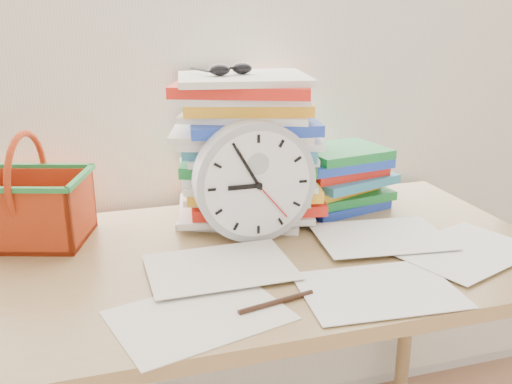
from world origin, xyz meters
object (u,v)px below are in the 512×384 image
object	(u,v)px
basket	(29,189)
book_stack	(339,178)
clock	(254,181)
desk	(231,286)
paper_stack	(247,147)

from	to	relation	value
basket	book_stack	bearing A→B (deg)	17.79
clock	basket	bearing A→B (deg)	164.33
desk	paper_stack	xyz separation A→B (m)	(0.10, 0.23, 0.25)
basket	desk	bearing A→B (deg)	-9.80
paper_stack	clock	xyz separation A→B (m)	(-0.03, -0.15, -0.04)
desk	basket	xyz separation A→B (m)	(-0.41, 0.21, 0.20)
desk	clock	bearing A→B (deg)	43.84
clock	book_stack	distance (m)	0.31
clock	book_stack	bearing A→B (deg)	27.36
basket	clock	bearing A→B (deg)	1.70
clock	book_stack	world-z (taller)	clock
desk	book_stack	bearing A→B (deg)	31.56
desk	book_stack	xyz separation A→B (m)	(0.35, 0.21, 0.15)
paper_stack	desk	bearing A→B (deg)	-114.56
desk	book_stack	size ratio (longest dim) A/B	5.25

